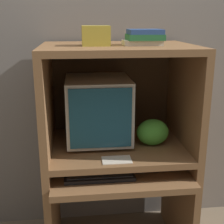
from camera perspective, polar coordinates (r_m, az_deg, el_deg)
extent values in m
cube|color=gray|center=(2.15, -0.26, 12.09)|extent=(6.00, 0.06, 2.60)
cube|color=brown|center=(2.11, -10.68, -16.93)|extent=(0.04, 0.64, 0.63)
cube|color=brown|center=(2.19, 12.00, -15.51)|extent=(0.04, 0.64, 0.63)
cube|color=brown|center=(1.80, 1.77, -11.80)|extent=(0.78, 0.39, 0.04)
cube|color=brown|center=(1.93, -11.27, -7.70)|extent=(0.04, 0.64, 0.11)
cube|color=brown|center=(2.02, 12.62, -6.58)|extent=(0.04, 0.64, 0.11)
cube|color=brown|center=(1.92, 0.99, -6.29)|extent=(0.78, 0.64, 0.04)
cube|color=brown|center=(1.81, -11.89, 2.45)|extent=(0.04, 0.64, 0.59)
cube|color=brown|center=(1.92, 13.28, 3.11)|extent=(0.04, 0.64, 0.59)
cube|color=brown|center=(1.78, 1.09, 11.61)|extent=(0.78, 0.64, 0.04)
cube|color=#48321E|center=(2.12, -0.04, 4.81)|extent=(0.78, 0.01, 0.59)
cylinder|color=beige|center=(1.96, -2.49, -4.92)|extent=(0.21, 0.21, 0.02)
cube|color=beige|center=(1.90, -2.56, 0.64)|extent=(0.38, 0.40, 0.38)
cube|color=navy|center=(1.70, -2.08, -1.22)|extent=(0.34, 0.01, 0.34)
cube|color=black|center=(1.76, -2.33, -11.42)|extent=(0.38, 0.16, 0.02)
cube|color=#333335|center=(1.76, -2.34, -11.04)|extent=(0.35, 0.13, 0.01)
ellipsoid|color=#28282B|center=(1.81, 5.53, -10.58)|extent=(0.06, 0.04, 0.03)
ellipsoid|color=green|center=(1.89, 7.44, -3.67)|extent=(0.19, 0.14, 0.16)
cube|color=beige|center=(1.75, 5.49, 12.51)|extent=(0.21, 0.14, 0.03)
cube|color=#236638|center=(1.75, 6.00, 13.46)|extent=(0.19, 0.16, 0.03)
cube|color=navy|center=(1.75, 6.05, 14.40)|extent=(0.18, 0.16, 0.03)
cube|color=beige|center=(1.70, 0.86, -8.75)|extent=(0.16, 0.10, 0.00)
cube|color=gold|center=(1.71, -2.99, 13.76)|extent=(0.15, 0.13, 0.10)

